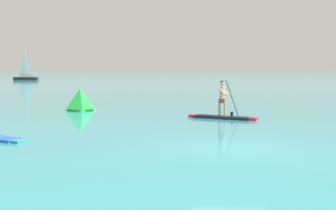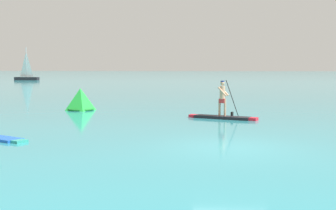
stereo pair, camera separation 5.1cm
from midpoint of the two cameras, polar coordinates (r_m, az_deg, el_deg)
name	(u,v)px [view 1 (the left image)]	position (r m, az deg, el deg)	size (l,w,h in m)	color
ground	(231,147)	(14.96, 7.61, -5.11)	(440.00, 440.00, 0.00)	teal
paddleboarder_mid_center	(223,112)	(22.75, 6.69, -0.86)	(3.42, 1.61, 1.89)	black
race_marker_buoy	(80,100)	(27.39, -10.81, 0.56)	(1.72, 1.72, 1.29)	green
sailboat_left_horizon	(26,75)	(87.63, -17.13, 3.50)	(4.42, 1.31, 6.02)	black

